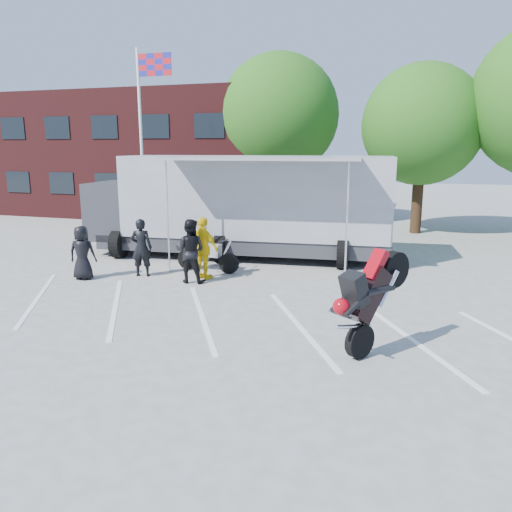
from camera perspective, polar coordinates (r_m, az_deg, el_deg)
The scene contains 13 objects.
ground at distance 11.39m, azimuth -9.17°, elevation -8.21°, with size 100.00×100.00×0.00m, color #A1A19C.
parking_bay_lines at distance 12.23m, azimuth -7.06°, elevation -6.65°, with size 18.00×5.00×0.01m, color white.
office_building at distance 31.27m, azimuth -10.99°, elevation 11.26°, with size 18.00×8.00×7.00m, color #451616.
flagpole at distance 22.47m, azimuth -12.50°, elevation 14.83°, with size 1.61×0.12×8.00m.
tree_left at distance 26.45m, azimuth 2.63°, elevation 15.79°, with size 6.12×6.12×8.64m.
tree_mid at distance 24.50m, azimuth 18.47°, elevation 14.01°, with size 5.44×5.44×7.68m.
transporter_truck at distance 18.45m, azimuth -1.45°, elevation -0.08°, with size 11.51×5.55×3.66m, color #9B9DA4, non-canonical shape.
parked_motorcycle at distance 16.38m, azimuth -5.52°, elevation -1.73°, with size 0.75×2.24×1.17m, color #BABABF, non-canonical shape.
stunt_bike_rider at distance 10.50m, azimuth 14.35°, elevation -10.27°, with size 0.89×1.90×2.24m, color black, non-canonical shape.
spectator_leather_a at distance 16.05m, azimuth -19.23°, elevation 0.36°, with size 0.81×0.53×1.65m, color black.
spectator_leather_b at distance 15.91m, azimuth -12.96°, elevation 0.94°, with size 0.66×0.43×1.82m, color black.
spectator_leather_c at distance 14.90m, azimuth -7.54°, elevation 0.57°, with size 0.93×0.72×1.91m, color black.
spectator_hivis at distance 15.24m, azimuth -6.03°, elevation 0.87°, with size 1.12×0.47×1.91m, color yellow.
Camera 1 is at (4.91, -9.48, 3.97)m, focal length 35.00 mm.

